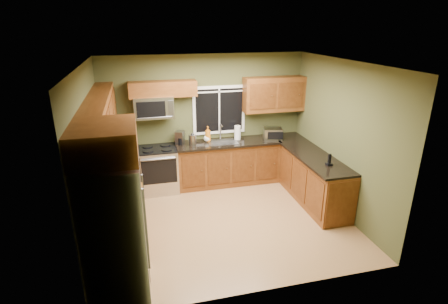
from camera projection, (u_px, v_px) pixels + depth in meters
name	position (u px, v px, depth m)	size (l,w,h in m)	color
floor	(226.00, 220.00, 6.17)	(4.20, 4.20, 0.00)	#966C42
ceiling	(226.00, 63.00, 5.23)	(4.20, 4.20, 0.00)	white
back_wall	(205.00, 120.00, 7.34)	(4.20, 4.20, 0.00)	#424625
front_wall	(264.00, 199.00, 4.06)	(4.20, 4.20, 0.00)	#424625
left_wall	(90.00, 159.00, 5.23)	(3.60, 3.60, 0.00)	#424625
right_wall	(341.00, 138.00, 6.17)	(3.60, 3.60, 0.00)	#424625
window	(219.00, 110.00, 7.32)	(1.12, 0.03, 1.02)	white
base_cabinets_left	(119.00, 196.00, 6.04)	(0.60, 2.65, 0.90)	brown
countertop_left	(117.00, 171.00, 5.88)	(0.65, 2.65, 0.04)	black
base_cabinets_back	(228.00, 163.00, 7.47)	(2.17, 0.60, 0.90)	brown
countertop_back	(228.00, 143.00, 7.29)	(2.17, 0.65, 0.04)	black
base_cabinets_peninsula	(307.00, 174.00, 6.91)	(0.60, 2.52, 0.90)	brown
countertop_peninsula	(308.00, 152.00, 6.75)	(0.65, 2.50, 0.04)	black
upper_cabinets_left	(100.00, 118.00, 5.52)	(0.33, 2.65, 0.72)	brown
upper_cabinets_back_left	(163.00, 89.00, 6.75)	(1.30, 0.33, 0.30)	brown
upper_cabinets_back_right	(274.00, 94.00, 7.34)	(1.30, 0.33, 0.72)	brown
upper_cabinet_over_fridge	(104.00, 141.00, 3.89)	(0.72, 0.90, 0.38)	brown
refrigerator	(115.00, 229.00, 4.28)	(0.74, 0.90, 1.80)	#B7B7BC
range	(158.00, 169.00, 7.11)	(0.76, 0.69, 0.94)	#B7B7BC
microwave	(154.00, 107.00, 6.79)	(0.76, 0.41, 0.42)	#B7B7BC
sink	(222.00, 141.00, 7.26)	(0.60, 0.42, 0.36)	slate
toaster_oven	(273.00, 134.00, 7.41)	(0.43, 0.37, 0.24)	#B7B7BC
coffee_maker	(180.00, 138.00, 7.11)	(0.22, 0.26, 0.27)	slate
kettle	(193.00, 139.00, 7.03)	(0.19, 0.19, 0.27)	#B7B7BC
paper_towel_roll	(237.00, 133.00, 7.38)	(0.15, 0.15, 0.33)	white
soap_bottle_a	(208.00, 134.00, 7.25)	(0.12, 0.13, 0.32)	#C86B12
soap_bottle_b	(238.00, 133.00, 7.51)	(0.09, 0.09, 0.19)	white
soap_bottle_c	(207.00, 137.00, 7.27)	(0.15, 0.15, 0.19)	white
cordless_phone	(329.00, 162.00, 6.06)	(0.09, 0.09, 0.21)	black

